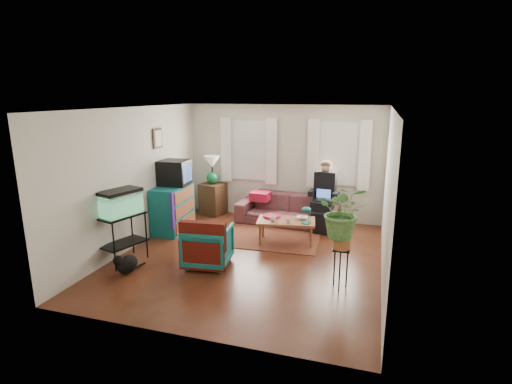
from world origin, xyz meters
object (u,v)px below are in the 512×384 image
(dresser, at_px, (173,208))
(plant_stand, at_px, (340,268))
(aquarium_stand, at_px, (124,238))
(armchair, at_px, (208,244))
(coffee_table, at_px, (286,231))
(sofa, at_px, (287,205))
(side_table, at_px, (213,199))

(dresser, relative_size, plant_stand, 1.70)
(aquarium_stand, height_order, plant_stand, aquarium_stand)
(dresser, height_order, armchair, dresser)
(dresser, relative_size, armchair, 1.43)
(plant_stand, bearing_deg, dresser, 155.91)
(aquarium_stand, xyz_separation_m, coffee_table, (2.46, 1.72, -0.19))
(sofa, bearing_deg, aquarium_stand, -124.12)
(coffee_table, bearing_deg, plant_stand, -62.94)
(coffee_table, xyz_separation_m, plant_stand, (1.19, -1.62, 0.09))
(armchair, height_order, plant_stand, armchair)
(sofa, xyz_separation_m, coffee_table, (0.23, -1.14, -0.21))
(sofa, relative_size, side_table, 2.98)
(aquarium_stand, relative_size, coffee_table, 0.77)
(coffee_table, bearing_deg, armchair, -135.25)
(side_table, height_order, armchair, armchair)
(side_table, height_order, dresser, dresser)
(aquarium_stand, xyz_separation_m, armchair, (1.43, 0.31, -0.05))
(aquarium_stand, distance_m, armchair, 1.47)
(dresser, distance_m, aquarium_stand, 1.72)
(coffee_table, bearing_deg, sofa, 92.21)
(side_table, relative_size, coffee_table, 0.68)
(coffee_table, bearing_deg, dresser, 170.59)
(side_table, xyz_separation_m, dresser, (-0.34, -1.34, 0.11))
(aquarium_stand, bearing_deg, plant_stand, 18.58)
(side_table, distance_m, aquarium_stand, 3.09)
(sofa, relative_size, aquarium_stand, 2.63)
(side_table, bearing_deg, coffee_table, -32.63)
(aquarium_stand, relative_size, armchair, 1.12)
(aquarium_stand, bearing_deg, dresser, 106.72)
(side_table, distance_m, plant_stand, 4.44)
(aquarium_stand, bearing_deg, armchair, 29.17)
(dresser, xyz_separation_m, coffee_table, (2.45, -0.01, -0.26))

